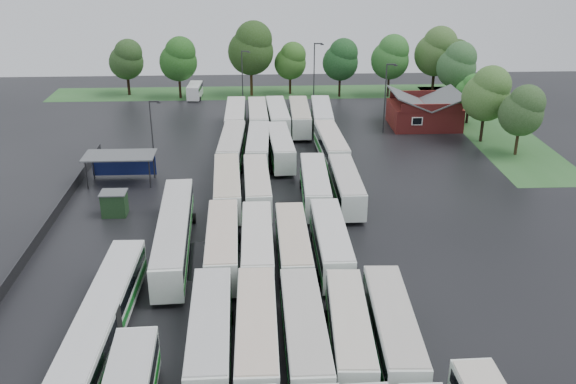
{
  "coord_description": "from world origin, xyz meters",
  "views": [
    {
      "loc": [
        -0.97,
        -49.63,
        28.42
      ],
      "look_at": [
        2.0,
        12.0,
        2.5
      ],
      "focal_mm": 40.0,
      "sensor_mm": 36.0,
      "label": 1
    }
  ],
  "objects": [
    {
      "name": "ground",
      "position": [
        0.0,
        0.0,
        0.0
      ],
      "size": [
        160.0,
        160.0,
        0.0
      ],
      "primitive_type": "plane",
      "color": "black",
      "rests_on": "ground"
    },
    {
      "name": "brick_building",
      "position": [
        24.0,
        42.77,
        1.87
      ],
      "size": [
        10.07,
        8.6,
        5.39
      ],
      "color": "maroon",
      "rests_on": "ground"
    },
    {
      "name": "wash_shed",
      "position": [
        -17.2,
        22.02,
        2.99
      ],
      "size": [
        8.2,
        4.2,
        3.58
      ],
      "color": "#2D2D30",
      "rests_on": "ground"
    },
    {
      "name": "utility_hut",
      "position": [
        -16.2,
        12.6,
        1.32
      ],
      "size": [
        2.7,
        2.2,
        2.62
      ],
      "color": "#173418",
      "rests_on": "ground"
    },
    {
      "name": "grass_strip_north",
      "position": [
        2.0,
        64.8,
        0.01
      ],
      "size": [
        80.0,
        10.0,
        0.01
      ],
      "primitive_type": "cube",
      "color": "#2D5D29",
      "rests_on": "ground"
    },
    {
      "name": "grass_strip_east",
      "position": [
        34.0,
        42.8,
        0.01
      ],
      "size": [
        10.0,
        50.0,
        0.01
      ],
      "primitive_type": "cube",
      "color": "#2D5D29",
      "rests_on": "ground"
    },
    {
      "name": "west_fence",
      "position": [
        -22.2,
        8.0,
        0.6
      ],
      "size": [
        0.1,
        50.0,
        1.2
      ],
      "primitive_type": "cube",
      "color": "#2D2D30",
      "rests_on": "ground"
    },
    {
      "name": "bus_r1c0",
      "position": [
        -4.58,
        -12.19,
        2.03
      ],
      "size": [
        3.17,
        13.36,
        3.7
      ],
      "rotation": [
        0.0,
        0.0,
        0.03
      ],
      "color": "white",
      "rests_on": "ground"
    },
    {
      "name": "bus_r1c1",
      "position": [
        -1.35,
        -12.28,
        2.03
      ],
      "size": [
        2.84,
        13.29,
        3.7
      ],
      "rotation": [
        0.0,
        0.0,
        0.0
      ],
      "color": "white",
      "rests_on": "ground"
    },
    {
      "name": "bus_r1c2",
      "position": [
        1.97,
        -12.45,
        2.01
      ],
      "size": [
        2.93,
        13.17,
        3.66
      ],
      "rotation": [
        0.0,
        0.0,
        0.01
      ],
      "color": "white",
      "rests_on": "ground"
    },
    {
      "name": "bus_r1c3",
      "position": [
        5.16,
        -12.14,
        1.92
      ],
      "size": [
        3.26,
        12.63,
        3.48
      ],
      "rotation": [
        0.0,
        0.0,
        -0.05
      ],
      "color": "white",
      "rests_on": "ground"
    },
    {
      "name": "bus_r1c4",
      "position": [
        8.24,
        -12.14,
        1.98
      ],
      "size": [
        3.27,
        13.06,
        3.61
      ],
      "rotation": [
        0.0,
        0.0,
        -0.04
      ],
      "color": "white",
      "rests_on": "ground"
    },
    {
      "name": "bus_r2c0",
      "position": [
        -4.35,
        1.39,
        2.01
      ],
      "size": [
        3.12,
        13.17,
        3.65
      ],
      "rotation": [
        0.0,
        0.0,
        0.03
      ],
      "color": "white",
      "rests_on": "ground"
    },
    {
      "name": "bus_r2c1",
      "position": [
        -1.26,
        1.08,
        1.97
      ],
      "size": [
        2.79,
        12.87,
        3.58
      ],
      "rotation": [
        0.0,
        0.0,
        0.0
      ],
      "color": "white",
      "rests_on": "ground"
    },
    {
      "name": "bus_r2c2",
      "position": [
        1.92,
        0.92,
        1.93
      ],
      "size": [
        2.8,
        12.64,
        3.51
      ],
      "rotation": [
        0.0,
        0.0,
        0.01
      ],
      "color": "white",
      "rests_on": "ground"
    },
    {
      "name": "bus_r2c3",
      "position": [
        5.34,
        1.35,
        1.98
      ],
      "size": [
        2.78,
        12.94,
        3.6
      ],
      "rotation": [
        0.0,
        0.0,
        0.0
      ],
      "color": "white",
      "rests_on": "ground"
    },
    {
      "name": "bus_r3c0",
      "position": [
        -4.46,
        14.78,
        2.03
      ],
      "size": [
        3.39,
        13.36,
        3.69
      ],
      "rotation": [
        0.0,
        0.0,
        0.04
      ],
      "color": "white",
      "rests_on": "ground"
    },
    {
      "name": "bus_r3c1",
      "position": [
        -1.23,
        15.01,
        1.95
      ],
      "size": [
        3.11,
        12.82,
        3.55
      ],
      "rotation": [
        0.0,
        0.0,
        0.03
      ],
      "color": "white",
      "rests_on": "ground"
    },
    {
      "name": "bus_r3c3",
      "position": [
        5.08,
        14.82,
        1.99
      ],
      "size": [
        3.12,
        13.07,
        3.62
      ],
      "rotation": [
        0.0,
        0.0,
        -0.03
      ],
      "color": "white",
      "rests_on": "ground"
    },
    {
      "name": "bus_r3c4",
      "position": [
        8.51,
        14.82,
        1.93
      ],
      "size": [
        2.7,
        12.59,
        3.5
      ],
      "rotation": [
        0.0,
        0.0,
        0.0
      ],
      "color": "white",
      "rests_on": "ground"
    },
    {
      "name": "bus_r4c0",
      "position": [
        -4.4,
        28.48,
        2.01
      ],
      "size": [
        3.36,
        13.26,
        3.66
      ],
      "rotation": [
        0.0,
        0.0,
        -0.04
      ],
      "color": "white",
      "rests_on": "ground"
    },
    {
      "name": "bus_r4c1",
      "position": [
        -1.03,
        28.4,
        1.98
      ],
      "size": [
        3.18,
        13.04,
        3.61
      ],
      "rotation": [
        0.0,
        0.0,
        -0.03
      ],
      "color": "white",
      "rests_on": "ground"
    },
    {
      "name": "bus_r4c2",
      "position": [
        1.82,
        28.22,
        1.95
      ],
      "size": [
        3.36,
        12.86,
        3.55
      ],
      "rotation": [
        0.0,
        0.0,
        0.05
      ],
      "color": "white",
      "rests_on": "ground"
    },
    {
      "name": "bus_r4c4",
      "position": [
        8.33,
        28.25,
        2.0
      ],
      "size": [
        3.36,
        13.19,
        3.64
      ],
      "rotation": [
        0.0,
        0.0,
        0.05
      ],
      "color": "white",
      "rests_on": "ground"
    },
    {
      "name": "bus_r5c0",
      "position": [
        -4.31,
        41.8,
        1.99
      ],
      "size": [
        2.79,
        13.02,
        3.62
      ],
      "rotation": [
        0.0,
        0.0,
        -0.0
      ],
      "color": "white",
      "rests_on": "ground"
    },
    {
      "name": "bus_r5c1",
      "position": [
        -1.01,
        42.12,
        1.93
      ],
      "size": [
        3.0,
        12.7,
        3.52
      ],
      "rotation": [
        0.0,
        0.0,
        0.03
      ],
      "color": "white",
      "rests_on": "ground"
    },
    {
      "name": "bus_r5c2",
      "position": [
        1.9,
        41.81,
        2.0
      ],
      "size": [
        3.33,
        13.19,
        3.64
      ],
      "rotation": [
        0.0,
        0.0,
        0.04
      ],
      "color": "white",
      "rests_on": "ground"
    },
    {
      "name": "bus_r5c3",
      "position": [
        5.18,
        41.82,
        1.98
      ],
      "size": [
        2.93,
        12.99,
        3.61
      ],
      "rotation": [
        0.0,
        0.0,
        -0.01
      ],
      "color": "white",
      "rests_on": "ground"
    },
    {
      "name": "bus_r5c4",
      "position": [
        8.45,
        41.67,
        2.01
      ],
      "size": [
        3.4,
        13.27,
        3.66
      ],
      "rotation": [
        0.0,
        0.0,
        -0.05
      ],
      "color": "white",
      "rests_on": "ground"
    },
    {
      "name": "artic_bus_west_b",
      "position": [
        -8.95,
        3.95,
        2.01
      ],
      "size": [
        3.71,
        19.62,
        3.62
      ],
      "rotation": [
        0.0,
        0.0,
        0.05
      ],
      "color": "white",
      "rests_on": "ground"
    },
    {
      "name": "artic_bus_west_c",
      "position": [
        -12.46,
        -9.61,
        1.96
      ],
      "size": [
        3.16,
        19.08,
        3.53
      ],
      "rotation": [
        0.0,
        0.0,
        -0.02
      ],
      "color": "white",
      "rests_on": "ground"
    },
    {
      "name": "minibus",
      "position": [
        -11.99,
        61.36,
        1.4
      ],
      "size": [
        2.44,
        5.87,
        2.52
      ],
      "rotation": [
        0.0,
        0.0,
        -0.05
      ],
      "color": "white",
      "rests_on": "ground"
    },
    {
      "name": "tree_north_0",
      "position": [
        -23.78,
        64.19,
        6.42
      ],
      "size": [
        6.03,
        6.03,
        9.99
      ],
      "color": "black",
      "rests_on": "ground"
    },
    {
      "name": "tree_north_1",
      "position": [
        -14.38,
        61.48,
        6.94
      ],
      "size": [
        6.51,
        6.51,
        10.78
      ],
      "color": "black",
      "rests_on": "ground"
    },
    {
      "name": "tree_north_2",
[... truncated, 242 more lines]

